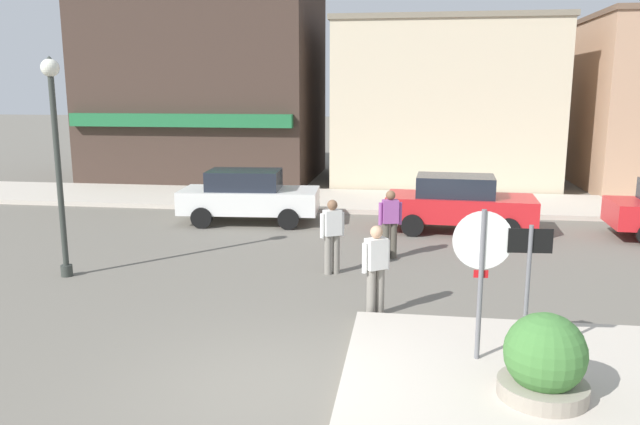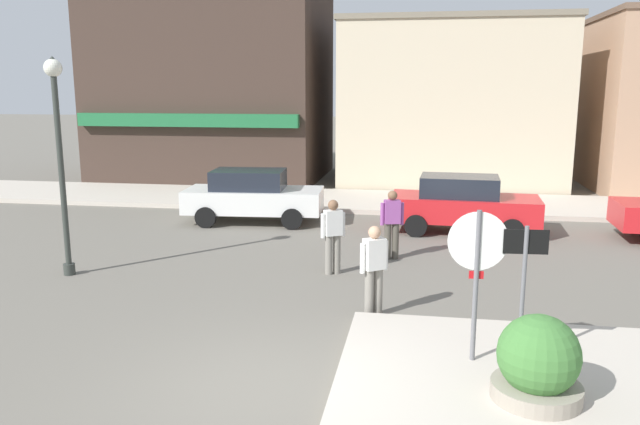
% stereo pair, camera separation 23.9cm
% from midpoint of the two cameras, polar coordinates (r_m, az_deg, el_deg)
% --- Properties ---
extents(ground_plane, '(160.00, 160.00, 0.00)m').
position_cam_midpoint_polar(ground_plane, '(8.57, -4.97, -15.88)').
color(ground_plane, '#6B665B').
extents(sidewalk_corner, '(6.40, 4.80, 0.15)m').
position_cam_midpoint_polar(sidewalk_corner, '(8.90, 22.90, -15.18)').
color(sidewalk_corner, beige).
rests_on(sidewalk_corner, ground).
extents(kerb_far, '(80.00, 4.00, 0.15)m').
position_cam_midpoint_polar(kerb_far, '(21.61, 3.40, 1.06)').
color(kerb_far, beige).
rests_on(kerb_far, ground).
extents(stop_sign, '(0.82, 0.09, 2.30)m').
position_cam_midpoint_polar(stop_sign, '(8.86, 13.80, -4.71)').
color(stop_sign, slate).
rests_on(stop_sign, ground).
extents(one_way_sign, '(0.60, 0.07, 2.10)m').
position_cam_midpoint_polar(one_way_sign, '(9.01, 17.75, -5.89)').
color(one_way_sign, slate).
rests_on(one_way_sign, ground).
extents(planter, '(1.10, 1.10, 1.23)m').
position_cam_midpoint_polar(planter, '(8.32, 19.02, -13.10)').
color(planter, gray).
rests_on(planter, ground).
extents(lamp_post, '(0.36, 0.36, 4.54)m').
position_cam_midpoint_polar(lamp_post, '(13.85, -23.48, 6.44)').
color(lamp_post, '#333833').
rests_on(lamp_post, ground).
extents(parked_car_nearest, '(4.12, 2.11, 1.56)m').
position_cam_midpoint_polar(parked_car_nearest, '(18.45, -6.93, 1.55)').
color(parked_car_nearest, white).
rests_on(parked_car_nearest, ground).
extents(parked_car_second, '(4.09, 2.05, 1.56)m').
position_cam_midpoint_polar(parked_car_second, '(17.57, 12.18, 0.89)').
color(parked_car_second, red).
rests_on(parked_car_second, ground).
extents(pedestrian_crossing_near, '(0.50, 0.40, 1.61)m').
position_cam_midpoint_polar(pedestrian_crossing_near, '(10.82, 4.50, -5.06)').
color(pedestrian_crossing_near, gray).
rests_on(pedestrian_crossing_near, ground).
extents(pedestrian_crossing_far, '(0.52, 0.37, 1.61)m').
position_cam_midpoint_polar(pedestrian_crossing_far, '(13.22, 0.61, -2.00)').
color(pedestrian_crossing_far, gray).
rests_on(pedestrian_crossing_far, ground).
extents(pedestrian_kerb_side, '(0.55, 0.31, 1.61)m').
position_cam_midpoint_polar(pedestrian_kerb_side, '(14.48, 5.96, -0.89)').
color(pedestrian_kerb_side, '#4C473D').
rests_on(pedestrian_kerb_side, ground).
extents(building_corner_shop, '(9.58, 7.60, 8.27)m').
position_cam_midpoint_polar(building_corner_shop, '(28.21, -10.38, 11.59)').
color(building_corner_shop, '#3D2D26').
rests_on(building_corner_shop, ground).
extents(building_storefront_left_near, '(8.75, 7.42, 6.56)m').
position_cam_midpoint_polar(building_storefront_left_near, '(26.98, 10.85, 9.78)').
color(building_storefront_left_near, beige).
rests_on(building_storefront_left_near, ground).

